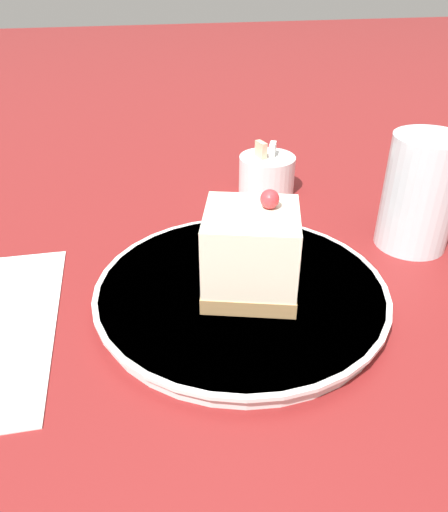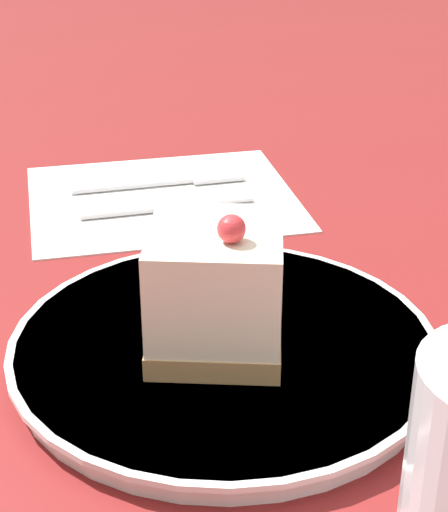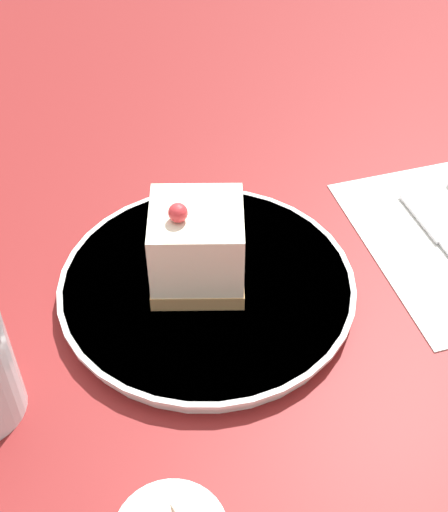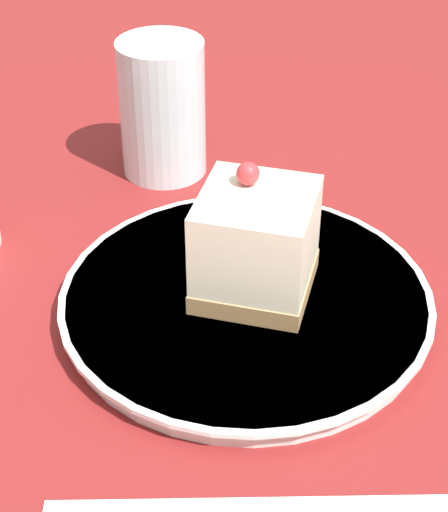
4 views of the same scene
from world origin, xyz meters
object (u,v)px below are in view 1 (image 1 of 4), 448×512
(plate, at_px, (241,292))
(sugar_bowl, at_px, (267,174))
(drinking_glass, at_px, (420,193))
(cake_slice, at_px, (251,253))

(plate, distance_m, sugar_bowl, 0.26)
(drinking_glass, bearing_deg, plate, -162.22)
(cake_slice, height_order, sugar_bowl, cake_slice)
(plate, relative_size, sugar_bowl, 3.66)
(sugar_bowl, height_order, drinking_glass, drinking_glass)
(sugar_bowl, relative_size, drinking_glass, 0.60)
(cake_slice, distance_m, sugar_bowl, 0.27)
(plate, bearing_deg, cake_slice, -45.26)
(plate, xyz_separation_m, cake_slice, (0.01, -0.01, 0.05))
(plate, distance_m, drinking_glass, 0.24)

